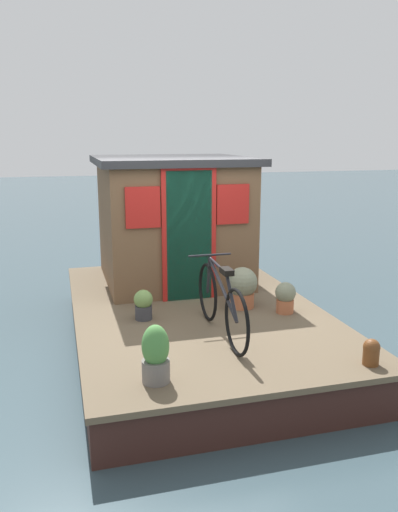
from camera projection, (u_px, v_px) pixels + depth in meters
ground_plane at (195, 342)px, 6.72m from camera, size 60.00×60.00×0.00m
houseboat_deck at (195, 324)px, 6.66m from camera, size 4.81×3.02×0.50m
houseboat_cabin at (172, 219)px, 7.61m from camera, size 2.19×2.18×1.83m
bicycle at (221, 302)px, 5.53m from camera, size 1.72×0.50×0.82m
potted_plant_thyme at (143, 304)px, 6.08m from camera, size 0.22×0.22×0.36m
potted_plant_ivy at (156, 355)px, 4.51m from camera, size 0.25×0.25×0.53m
potted_plant_succulent at (285, 297)px, 6.30m from camera, size 0.25×0.25×0.38m
potted_plant_mint at (242, 287)px, 6.50m from camera, size 0.38×0.38×0.52m
mooring_bollard at (371, 352)px, 4.87m from camera, size 0.16×0.16×0.26m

